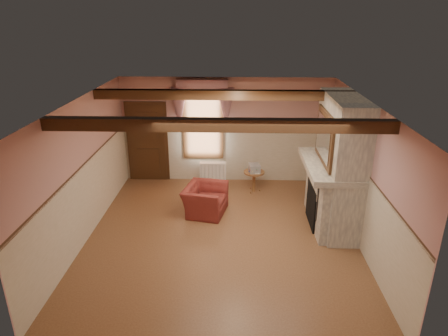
{
  "coord_description": "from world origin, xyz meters",
  "views": [
    {
      "loc": [
        0.29,
        -7.19,
        4.34
      ],
      "look_at": [
        0.02,
        0.8,
        1.2
      ],
      "focal_mm": 32.0,
      "sensor_mm": 36.0,
      "label": 1
    }
  ],
  "objects_px": {
    "armchair": "(205,200)",
    "bowl": "(334,165)",
    "radiator": "(213,173)",
    "mantel_clock": "(326,150)",
    "side_table": "(254,181)",
    "oil_lamp": "(328,150)"
  },
  "relations": [
    {
      "from": "armchair",
      "to": "bowl",
      "type": "xyz_separation_m",
      "value": [
        2.66,
        -0.67,
        1.13
      ]
    },
    {
      "from": "armchair",
      "to": "mantel_clock",
      "type": "xyz_separation_m",
      "value": [
        2.66,
        0.13,
        1.19
      ]
    },
    {
      "from": "side_table",
      "to": "bowl",
      "type": "bearing_deg",
      "value": -51.42
    },
    {
      "from": "armchair",
      "to": "bowl",
      "type": "relative_size",
      "value": 3.05
    },
    {
      "from": "bowl",
      "to": "mantel_clock",
      "type": "xyz_separation_m",
      "value": [
        0.0,
        0.8,
        0.06
      ]
    },
    {
      "from": "armchair",
      "to": "oil_lamp",
      "type": "distance_m",
      "value": 2.93
    },
    {
      "from": "side_table",
      "to": "bowl",
      "type": "relative_size",
      "value": 1.67
    },
    {
      "from": "side_table",
      "to": "bowl",
      "type": "distance_m",
      "value": 2.68
    },
    {
      "from": "armchair",
      "to": "bowl",
      "type": "bearing_deg",
      "value": -91.9
    },
    {
      "from": "armchair",
      "to": "side_table",
      "type": "bearing_deg",
      "value": -31.59
    },
    {
      "from": "side_table",
      "to": "armchair",
      "type": "bearing_deg",
      "value": -133.8
    },
    {
      "from": "armchair",
      "to": "radiator",
      "type": "height_order",
      "value": "armchair"
    },
    {
      "from": "bowl",
      "to": "mantel_clock",
      "type": "height_order",
      "value": "mantel_clock"
    },
    {
      "from": "armchair",
      "to": "mantel_clock",
      "type": "distance_m",
      "value": 2.92
    },
    {
      "from": "oil_lamp",
      "to": "mantel_clock",
      "type": "bearing_deg",
      "value": 90.0
    },
    {
      "from": "radiator",
      "to": "oil_lamp",
      "type": "relative_size",
      "value": 2.5
    },
    {
      "from": "side_table",
      "to": "oil_lamp",
      "type": "xyz_separation_m",
      "value": [
        1.5,
        -1.25,
        1.29
      ]
    },
    {
      "from": "armchair",
      "to": "side_table",
      "type": "xyz_separation_m",
      "value": [
        1.16,
        1.21,
        -0.05
      ]
    },
    {
      "from": "armchair",
      "to": "side_table",
      "type": "distance_m",
      "value": 1.68
    },
    {
      "from": "radiator",
      "to": "mantel_clock",
      "type": "height_order",
      "value": "mantel_clock"
    },
    {
      "from": "mantel_clock",
      "to": "oil_lamp",
      "type": "xyz_separation_m",
      "value": [
        0.0,
        -0.17,
        0.04
      ]
    },
    {
      "from": "mantel_clock",
      "to": "oil_lamp",
      "type": "distance_m",
      "value": 0.17
    }
  ]
}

